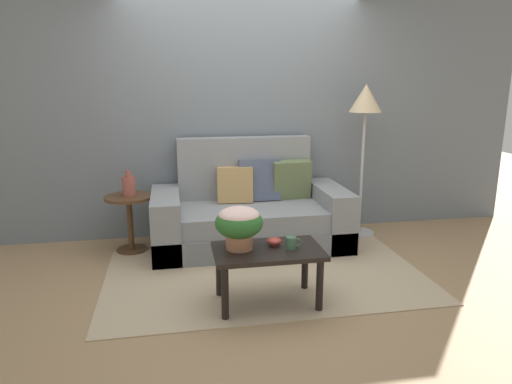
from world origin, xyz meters
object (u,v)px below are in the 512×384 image
(coffee_table, at_px, (268,258))
(table_vase, at_px, (129,185))
(potted_plant, at_px, (239,223))
(coffee_mug, at_px, (291,243))
(side_table, at_px, (130,213))
(couch, at_px, (250,215))
(floor_lamp, at_px, (365,113))
(snack_bowl, at_px, (274,241))

(coffee_table, distance_m, table_vase, 1.76)
(potted_plant, xyz_separation_m, coffee_mug, (0.38, -0.07, -0.16))
(potted_plant, distance_m, coffee_mug, 0.42)
(side_table, bearing_deg, couch, -0.94)
(floor_lamp, xyz_separation_m, coffee_mug, (-1.16, -1.44, -0.84))
(coffee_table, relative_size, side_table, 1.42)
(couch, relative_size, potted_plant, 5.48)
(floor_lamp, height_order, snack_bowl, floor_lamp)
(side_table, height_order, floor_lamp, floor_lamp)
(coffee_mug, bearing_deg, side_table, 133.17)
(table_vase, bearing_deg, couch, -1.00)
(potted_plant, distance_m, snack_bowl, 0.32)
(couch, height_order, floor_lamp, floor_lamp)
(side_table, relative_size, coffee_mug, 4.66)
(potted_plant, bearing_deg, table_vase, 124.47)
(coffee_mug, bearing_deg, table_vase, 132.93)
(couch, bearing_deg, floor_lamp, 4.46)
(couch, bearing_deg, snack_bowl, -91.46)
(couch, bearing_deg, side_table, 179.06)
(couch, distance_m, coffee_table, 1.32)
(coffee_table, xyz_separation_m, potted_plant, (-0.21, 0.04, 0.28))
(floor_lamp, height_order, potted_plant, floor_lamp)
(couch, xyz_separation_m, snack_bowl, (-0.03, -1.26, 0.16))
(couch, height_order, table_vase, couch)
(potted_plant, bearing_deg, floor_lamp, 41.60)
(coffee_table, relative_size, table_vase, 3.22)
(couch, distance_m, coffee_mug, 1.36)
(potted_plant, height_order, table_vase, table_vase)
(snack_bowl, distance_m, table_vase, 1.74)
(coffee_table, bearing_deg, floor_lamp, 46.70)
(floor_lamp, bearing_deg, coffee_table, -133.30)
(side_table, xyz_separation_m, coffee_mug, (1.28, -1.37, 0.09))
(side_table, distance_m, snack_bowl, 1.73)
(coffee_table, height_order, potted_plant, potted_plant)
(couch, height_order, coffee_mug, couch)
(coffee_table, bearing_deg, side_table, 129.65)
(couch, relative_size, table_vase, 7.74)
(floor_lamp, distance_m, coffee_mug, 2.04)
(snack_bowl, bearing_deg, coffee_mug, -39.94)
(coffee_mug, distance_m, table_vase, 1.88)
(floor_lamp, relative_size, potted_plant, 4.57)
(floor_lamp, relative_size, snack_bowl, 14.39)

